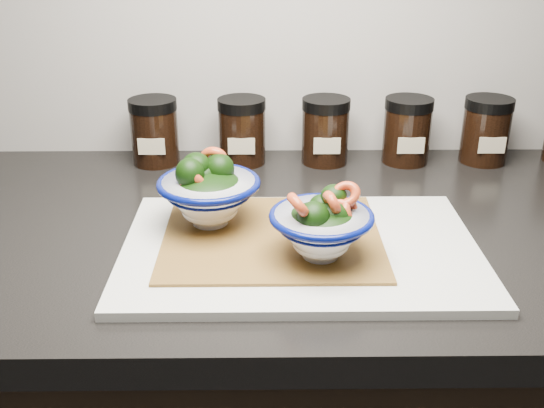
{
  "coord_description": "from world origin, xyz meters",
  "views": [
    {
      "loc": [
        -0.1,
        0.65,
        1.29
      ],
      "look_at": [
        -0.09,
        1.38,
        0.96
      ],
      "focal_mm": 42.0,
      "sensor_mm": 36.0,
      "label": 1
    }
  ],
  "objects_px": {
    "bowl_right": "(322,226)",
    "spice_jar_b": "(242,131)",
    "cutting_board": "(300,249)",
    "bowl_left": "(208,192)",
    "spice_jar_a": "(154,131)",
    "spice_jar_e": "(486,130)",
    "spice_jar_c": "(325,131)",
    "spice_jar_d": "(407,130)"
  },
  "relations": [
    {
      "from": "spice_jar_a",
      "to": "spice_jar_d",
      "type": "xyz_separation_m",
      "value": [
        0.43,
        0.0,
        0.0
      ]
    },
    {
      "from": "cutting_board",
      "to": "bowl_left",
      "type": "distance_m",
      "value": 0.14
    },
    {
      "from": "cutting_board",
      "to": "spice_jar_c",
      "type": "distance_m",
      "value": 0.34
    },
    {
      "from": "spice_jar_c",
      "to": "cutting_board",
      "type": "bearing_deg",
      "value": -100.2
    },
    {
      "from": "bowl_right",
      "to": "spice_jar_a",
      "type": "height_order",
      "value": "bowl_right"
    },
    {
      "from": "bowl_left",
      "to": "bowl_right",
      "type": "xyz_separation_m",
      "value": [
        0.14,
        -0.09,
        -0.0
      ]
    },
    {
      "from": "spice_jar_a",
      "to": "spice_jar_d",
      "type": "relative_size",
      "value": 1.0
    },
    {
      "from": "cutting_board",
      "to": "spice_jar_c",
      "type": "bearing_deg",
      "value": 79.8
    },
    {
      "from": "spice_jar_b",
      "to": "spice_jar_d",
      "type": "bearing_deg",
      "value": 0.0
    },
    {
      "from": "spice_jar_c",
      "to": "spice_jar_d",
      "type": "distance_m",
      "value": 0.14
    },
    {
      "from": "bowl_left",
      "to": "spice_jar_d",
      "type": "xyz_separation_m",
      "value": [
        0.32,
        0.27,
        -0.0
      ]
    },
    {
      "from": "bowl_right",
      "to": "spice_jar_a",
      "type": "relative_size",
      "value": 1.12
    },
    {
      "from": "cutting_board",
      "to": "bowl_right",
      "type": "bearing_deg",
      "value": -56.89
    },
    {
      "from": "spice_jar_e",
      "to": "spice_jar_a",
      "type": "bearing_deg",
      "value": 180.0
    },
    {
      "from": "cutting_board",
      "to": "spice_jar_a",
      "type": "relative_size",
      "value": 3.98
    },
    {
      "from": "bowl_right",
      "to": "spice_jar_b",
      "type": "bearing_deg",
      "value": 106.29
    },
    {
      "from": "cutting_board",
      "to": "bowl_right",
      "type": "distance_m",
      "value": 0.07
    },
    {
      "from": "spice_jar_d",
      "to": "bowl_right",
      "type": "bearing_deg",
      "value": -115.8
    },
    {
      "from": "bowl_left",
      "to": "spice_jar_b",
      "type": "relative_size",
      "value": 1.21
    },
    {
      "from": "cutting_board",
      "to": "bowl_right",
      "type": "height_order",
      "value": "bowl_right"
    },
    {
      "from": "bowl_left",
      "to": "spice_jar_d",
      "type": "relative_size",
      "value": 1.21
    },
    {
      "from": "bowl_right",
      "to": "spice_jar_b",
      "type": "height_order",
      "value": "bowl_right"
    },
    {
      "from": "cutting_board",
      "to": "spice_jar_a",
      "type": "height_order",
      "value": "spice_jar_a"
    },
    {
      "from": "bowl_right",
      "to": "cutting_board",
      "type": "bearing_deg",
      "value": 123.11
    },
    {
      "from": "spice_jar_b",
      "to": "bowl_right",
      "type": "bearing_deg",
      "value": -73.71
    },
    {
      "from": "spice_jar_c",
      "to": "spice_jar_e",
      "type": "bearing_deg",
      "value": 0.0
    },
    {
      "from": "bowl_left",
      "to": "spice_jar_a",
      "type": "bearing_deg",
      "value": 112.77
    },
    {
      "from": "spice_jar_e",
      "to": "cutting_board",
      "type": "bearing_deg",
      "value": -135.54
    },
    {
      "from": "cutting_board",
      "to": "spice_jar_b",
      "type": "distance_m",
      "value": 0.34
    },
    {
      "from": "cutting_board",
      "to": "spice_jar_b",
      "type": "bearing_deg",
      "value": 104.22
    },
    {
      "from": "cutting_board",
      "to": "spice_jar_c",
      "type": "relative_size",
      "value": 3.98
    },
    {
      "from": "bowl_left",
      "to": "spice_jar_c",
      "type": "bearing_deg",
      "value": 56.5
    },
    {
      "from": "bowl_right",
      "to": "spice_jar_c",
      "type": "bearing_deg",
      "value": 84.36
    },
    {
      "from": "bowl_left",
      "to": "spice_jar_e",
      "type": "height_order",
      "value": "bowl_left"
    },
    {
      "from": "spice_jar_a",
      "to": "spice_jar_c",
      "type": "xyz_separation_m",
      "value": [
        0.29,
        0.0,
        0.0
      ]
    },
    {
      "from": "cutting_board",
      "to": "spice_jar_e",
      "type": "bearing_deg",
      "value": 44.46
    },
    {
      "from": "spice_jar_a",
      "to": "spice_jar_b",
      "type": "distance_m",
      "value": 0.15
    },
    {
      "from": "bowl_right",
      "to": "spice_jar_c",
      "type": "xyz_separation_m",
      "value": [
        0.04,
        0.37,
        0.0
      ]
    },
    {
      "from": "bowl_left",
      "to": "spice_jar_c",
      "type": "relative_size",
      "value": 1.21
    },
    {
      "from": "cutting_board",
      "to": "spice_jar_e",
      "type": "relative_size",
      "value": 3.98
    },
    {
      "from": "spice_jar_d",
      "to": "spice_jar_e",
      "type": "relative_size",
      "value": 1.0
    },
    {
      "from": "bowl_left",
      "to": "spice_jar_a",
      "type": "relative_size",
      "value": 1.21
    }
  ]
}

